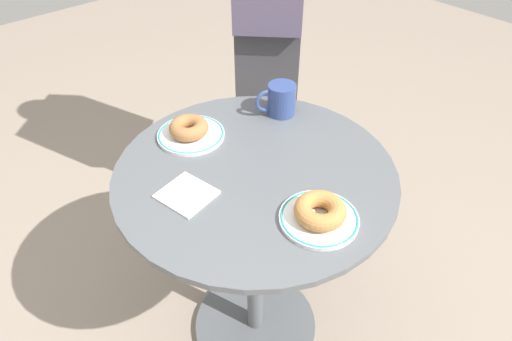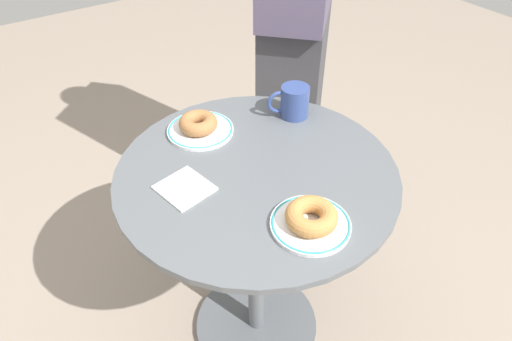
% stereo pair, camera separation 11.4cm
% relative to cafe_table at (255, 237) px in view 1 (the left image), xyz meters
% --- Properties ---
extents(ground_plane, '(7.00, 7.00, 0.02)m').
position_rel_cafe_table_xyz_m(ground_plane, '(0.00, 0.00, -0.50)').
color(ground_plane, gray).
extents(cafe_table, '(0.74, 0.74, 0.75)m').
position_rel_cafe_table_xyz_m(cafe_table, '(0.00, 0.00, 0.00)').
color(cafe_table, '#565B60').
rests_on(cafe_table, ground).
extents(plate_left, '(0.19, 0.19, 0.01)m').
position_rel_cafe_table_xyz_m(plate_left, '(-0.23, -0.04, 0.27)').
color(plate_left, white).
rests_on(plate_left, cafe_table).
extents(plate_right, '(0.18, 0.18, 0.01)m').
position_rel_cafe_table_xyz_m(plate_right, '(0.23, -0.01, 0.27)').
color(plate_right, white).
rests_on(plate_right, cafe_table).
extents(donut_cinnamon, '(0.15, 0.15, 0.04)m').
position_rel_cafe_table_xyz_m(donut_cinnamon, '(-0.23, -0.04, 0.30)').
color(donut_cinnamon, '#A36B3D').
rests_on(donut_cinnamon, plate_left).
extents(donut_old_fashioned, '(0.14, 0.14, 0.04)m').
position_rel_cafe_table_xyz_m(donut_old_fashioned, '(0.23, -0.01, 0.30)').
color(donut_old_fashioned, '#BC7F42').
rests_on(donut_old_fashioned, plate_right).
extents(paper_napkin, '(0.14, 0.14, 0.01)m').
position_rel_cafe_table_xyz_m(paper_napkin, '(-0.04, -0.19, 0.27)').
color(paper_napkin, white).
rests_on(paper_napkin, cafe_table).
extents(coffee_mug, '(0.08, 0.12, 0.10)m').
position_rel_cafe_table_xyz_m(coffee_mug, '(-0.15, 0.24, 0.31)').
color(coffee_mug, '#334784').
rests_on(coffee_mug, cafe_table).
extents(person_figure, '(0.47, 0.48, 1.72)m').
position_rel_cafe_table_xyz_m(person_figure, '(-0.48, 0.50, 0.35)').
color(person_figure, '#3D3D42').
rests_on(person_figure, ground).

